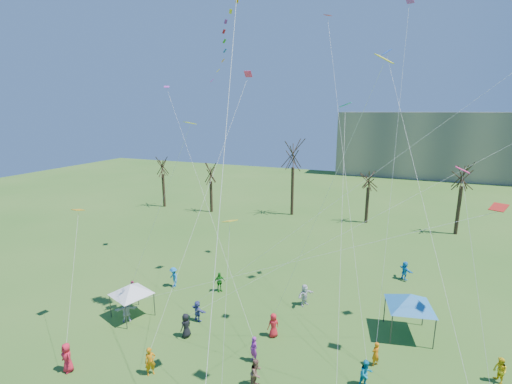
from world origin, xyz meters
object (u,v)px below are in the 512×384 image
at_px(big_box_kite, 232,29).
at_px(canopy_tent_blue, 410,300).
at_px(distant_building, 475,146).
at_px(canopy_tent_white, 131,289).

relative_size(big_box_kite, canopy_tent_blue, 6.07).
relative_size(distant_building, big_box_kite, 2.44).
relative_size(canopy_tent_white, canopy_tent_blue, 0.83).
xyz_separation_m(big_box_kite, canopy_tent_white, (-8.22, -1.00, -17.65)).
bearing_deg(canopy_tent_white, distant_building, 66.17).
relative_size(big_box_kite, canopy_tent_white, 7.30).
height_order(distant_building, big_box_kite, big_box_kite).
distance_m(distant_building, canopy_tent_white, 82.52).
bearing_deg(distant_building, big_box_kite, -108.62).
height_order(canopy_tent_white, canopy_tent_blue, canopy_tent_blue).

